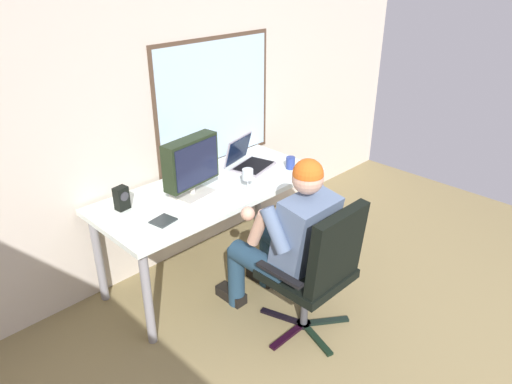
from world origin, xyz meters
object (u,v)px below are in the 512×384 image
coffee_mug (291,163)px  crt_monitor (191,164)px  desk (212,197)px  cd_case (163,221)px  office_chair (320,266)px  laptop (247,159)px  desk_speaker (122,198)px  wine_glass (248,175)px  person_seated (288,237)px

coffee_mug → crt_monitor: bearing=168.1°
desk → cd_case: cd_case is taller
office_chair → coffee_mug: size_ratio=9.92×
laptop → coffee_mug: bearing=-53.6°
desk → desk_speaker: bearing=165.4°
desk → crt_monitor: crt_monitor is taller
wine_glass → coffee_mug: 0.50m
coffee_mug → desk: bearing=164.6°
wine_glass → desk_speaker: 0.89m
person_seated → wine_glass: bearing=73.4°
laptop → office_chair: bearing=-111.7°
laptop → wine_glass: bearing=-132.7°
crt_monitor → office_chair: bearing=-79.4°
desk → laptop: bearing=12.4°
cd_case → office_chair: bearing=-56.7°
office_chair → desk_speaker: (-0.65, 1.18, 0.28)m
wine_glass → coffee_mug: bearing=2.5°
person_seated → cd_case: 0.81m
wine_glass → person_seated: bearing=-106.6°
coffee_mug → office_chair: bearing=-128.2°
desk → office_chair: size_ratio=1.79×
office_chair → cd_case: bearing=123.3°
crt_monitor → wine_glass: (0.35, -0.20, -0.14)m
coffee_mug → person_seated: bearing=-139.5°
office_chair → crt_monitor: size_ratio=2.17×
person_seated → laptop: 0.97m
coffee_mug → cd_case: bearing=179.1°
desk → wine_glass: wine_glass is taller
wine_glass → cd_case: bearing=176.8°
crt_monitor → wine_glass: bearing=-29.9°
cd_case → coffee_mug: coffee_mug is taller
laptop → coffee_mug: 0.36m
person_seated → coffee_mug: bearing=40.5°
desk_speaker → cd_case: 0.35m
person_seated → cd_case: bearing=133.9°
cd_case → desk_speaker: bearing=105.7°
desk → coffee_mug: 0.71m
crt_monitor → desk: bearing=2.2°
person_seated → desk_speaker: person_seated is taller
office_chair → person_seated: (-0.00, 0.27, 0.09)m
desk_speaker → person_seated: bearing=-54.5°
person_seated → crt_monitor: size_ratio=2.74×
crt_monitor → desk_speaker: (-0.46, 0.17, -0.16)m
person_seated → laptop: bearing=62.3°
person_seated → desk_speaker: (-0.65, 0.91, 0.19)m
wine_glass → office_chair: bearing=-101.1°
desk → coffee_mug: bearing=-15.4°
office_chair → laptop: bearing=68.3°
laptop → coffee_mug: (0.21, -0.29, -0.01)m
laptop → cd_case: laptop is taller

